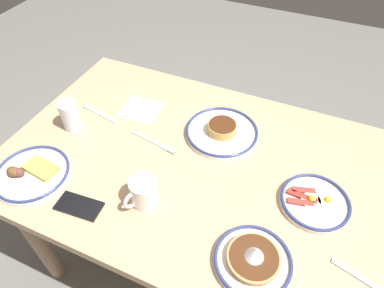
{
  "coord_description": "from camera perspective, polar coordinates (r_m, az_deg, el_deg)",
  "views": [
    {
      "loc": [
        -0.32,
        0.72,
        1.63
      ],
      "look_at": [
        0.02,
        -0.05,
        0.77
      ],
      "focal_mm": 31.54,
      "sensor_mm": 36.0,
      "label": 1
    }
  ],
  "objects": [
    {
      "name": "drinking_glass",
      "position": [
        1.36,
        -19.85,
        4.4
      ],
      "size": [
        0.07,
        0.07,
        0.12
      ],
      "color": "silver",
      "rests_on": "dining_table"
    },
    {
      "name": "fork_near",
      "position": [
        1.26,
        -6.55,
        0.36
      ],
      "size": [
        0.2,
        0.05,
        0.01
      ],
      "color": "silver",
      "rests_on": "dining_table"
    },
    {
      "name": "plate_far_side",
      "position": [
        0.98,
        10.3,
        -18.71
      ],
      "size": [
        0.22,
        0.22,
        0.08
      ],
      "color": "silver",
      "rests_on": "dining_table"
    },
    {
      "name": "ground_plane",
      "position": [
        1.81,
        0.01,
        -18.39
      ],
      "size": [
        6.0,
        6.0,
        0.0
      ],
      "primitive_type": "plane",
      "color": "slate"
    },
    {
      "name": "tea_spoon",
      "position": [
        1.07,
        28.87,
        -20.6
      ],
      "size": [
        0.19,
        0.07,
        0.01
      ],
      "color": "silver",
      "rests_on": "dining_table"
    },
    {
      "name": "plate_far_companion",
      "position": [
        1.26,
        -25.52,
        -4.47
      ],
      "size": [
        0.25,
        0.25,
        0.05
      ],
      "color": "white",
      "rests_on": "dining_table"
    },
    {
      "name": "coffee_mug",
      "position": [
        1.06,
        -8.21,
        -8.02
      ],
      "size": [
        0.09,
        0.12,
        0.1
      ],
      "color": "white",
      "rests_on": "dining_table"
    },
    {
      "name": "plate_center_pancakes",
      "position": [
        1.13,
        20.05,
        -9.16
      ],
      "size": [
        0.22,
        0.22,
        0.04
      ],
      "color": "silver",
      "rests_on": "dining_table"
    },
    {
      "name": "cell_phone",
      "position": [
        1.13,
        -18.57,
        -9.9
      ],
      "size": [
        0.15,
        0.08,
        0.01
      ],
      "primitive_type": "cube",
      "rotation": [
        0.0,
        0.0,
        0.08
      ],
      "color": "black",
      "rests_on": "dining_table"
    },
    {
      "name": "plate_near_main",
      "position": [
        1.28,
        5.08,
        2.17
      ],
      "size": [
        0.27,
        0.27,
        0.05
      ],
      "color": "white",
      "rests_on": "dining_table"
    },
    {
      "name": "dining_table",
      "position": [
        1.26,
        0.02,
        -5.59
      ],
      "size": [
        1.34,
        0.88,
        0.74
      ],
      "color": "tan",
      "rests_on": "ground_plane"
    },
    {
      "name": "paper_napkin",
      "position": [
        1.4,
        -8.62,
        5.76
      ],
      "size": [
        0.16,
        0.15,
        0.0
      ],
      "primitive_type": "cube",
      "rotation": [
        0.0,
        0.0,
        0.11
      ],
      "color": "white",
      "rests_on": "dining_table"
    },
    {
      "name": "fork_far",
      "position": [
        1.42,
        -15.36,
        4.98
      ],
      "size": [
        0.18,
        0.05,
        0.01
      ],
      "color": "silver",
      "rests_on": "dining_table"
    }
  ]
}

